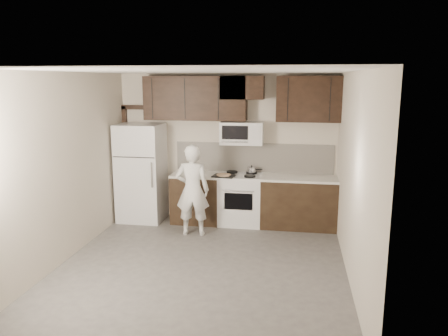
% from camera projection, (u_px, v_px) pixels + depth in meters
% --- Properties ---
extents(floor, '(4.50, 4.50, 0.00)m').
position_uv_depth(floor, '(202.00, 266.00, 6.18)').
color(floor, '#4D4A48').
rests_on(floor, ground).
extents(back_wall, '(4.00, 0.00, 4.00)m').
position_uv_depth(back_wall, '(227.00, 148.00, 8.09)').
color(back_wall, beige).
rests_on(back_wall, ground).
extents(ceiling, '(4.50, 4.50, 0.00)m').
position_uv_depth(ceiling, '(200.00, 71.00, 5.64)').
color(ceiling, white).
rests_on(ceiling, back_wall).
extents(counter_run, '(2.95, 0.64, 0.91)m').
position_uv_depth(counter_run, '(257.00, 200.00, 7.87)').
color(counter_run, black).
rests_on(counter_run, floor).
extents(stove, '(0.76, 0.66, 0.94)m').
position_uv_depth(stove, '(241.00, 199.00, 7.92)').
color(stove, silver).
rests_on(stove, floor).
extents(backsplash, '(2.90, 0.02, 0.54)m').
position_uv_depth(backsplash, '(254.00, 158.00, 8.03)').
color(backsplash, silver).
rests_on(backsplash, counter_run).
extents(upper_cabinets, '(3.48, 0.35, 0.78)m').
position_uv_depth(upper_cabinets, '(237.00, 97.00, 7.70)').
color(upper_cabinets, black).
rests_on(upper_cabinets, back_wall).
extents(microwave, '(0.76, 0.42, 0.40)m').
position_uv_depth(microwave, '(242.00, 133.00, 7.79)').
color(microwave, silver).
rests_on(microwave, upper_cabinets).
extents(refrigerator, '(0.80, 0.76, 1.80)m').
position_uv_depth(refrigerator, '(141.00, 173.00, 8.08)').
color(refrigerator, silver).
rests_on(refrigerator, floor).
extents(door_trim, '(0.50, 0.08, 2.12)m').
position_uv_depth(door_trim, '(128.00, 151.00, 8.38)').
color(door_trim, black).
rests_on(door_trim, floor).
extents(saucepan, '(0.28, 0.16, 0.15)m').
position_uv_depth(saucepan, '(252.00, 170.00, 7.93)').
color(saucepan, silver).
rests_on(saucepan, stove).
extents(baking_tray, '(0.41, 0.33, 0.02)m').
position_uv_depth(baking_tray, '(224.00, 176.00, 7.70)').
color(baking_tray, black).
rests_on(baking_tray, counter_run).
extents(pizza, '(0.29, 0.29, 0.02)m').
position_uv_depth(pizza, '(224.00, 175.00, 7.70)').
color(pizza, '#D6B68F').
rests_on(pizza, baking_tray).
extents(person, '(0.59, 0.41, 1.55)m').
position_uv_depth(person, '(192.00, 190.00, 7.30)').
color(person, white).
rests_on(person, floor).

